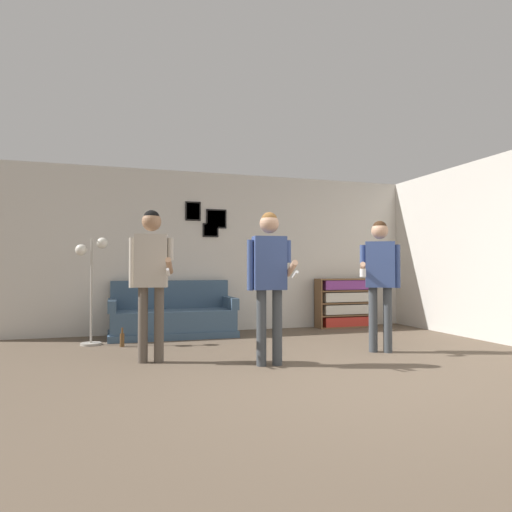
{
  "coord_description": "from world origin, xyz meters",
  "views": [
    {
      "loc": [
        -2.16,
        -3.71,
        1.08
      ],
      "look_at": [
        -0.4,
        1.95,
        1.23
      ],
      "focal_mm": 32.0,
      "sensor_mm": 36.0,
      "label": 1
    }
  ],
  "objects_px": {
    "person_player_foreground_left": "(151,268)",
    "person_watcher_holding_cup": "(380,271)",
    "couch": "(173,318)",
    "floor_lamp": "(92,271)",
    "person_player_foreground_center": "(269,271)",
    "bookshelf": "(346,303)",
    "bottle_on_floor": "(122,339)"
  },
  "relations": [
    {
      "from": "person_player_foreground_left",
      "to": "person_watcher_holding_cup",
      "type": "xyz_separation_m",
      "value": [
        2.84,
        -0.23,
        -0.04
      ]
    },
    {
      "from": "couch",
      "to": "person_player_foreground_left",
      "type": "distance_m",
      "value": 2.13
    },
    {
      "from": "floor_lamp",
      "to": "person_player_foreground_center",
      "type": "height_order",
      "value": "person_player_foreground_center"
    },
    {
      "from": "couch",
      "to": "person_player_foreground_left",
      "type": "height_order",
      "value": "person_player_foreground_left"
    },
    {
      "from": "couch",
      "to": "bookshelf",
      "type": "xyz_separation_m",
      "value": [
        3.14,
        0.2,
        0.15
      ]
    },
    {
      "from": "bookshelf",
      "to": "floor_lamp",
      "type": "bearing_deg",
      "value": -171.32
    },
    {
      "from": "bookshelf",
      "to": "couch",
      "type": "bearing_deg",
      "value": -176.38
    },
    {
      "from": "bottle_on_floor",
      "to": "couch",
      "type": "bearing_deg",
      "value": 43.94
    },
    {
      "from": "person_player_foreground_left",
      "to": "person_watcher_holding_cup",
      "type": "distance_m",
      "value": 2.85
    },
    {
      "from": "couch",
      "to": "bookshelf",
      "type": "height_order",
      "value": "bookshelf"
    },
    {
      "from": "person_watcher_holding_cup",
      "to": "bottle_on_floor",
      "type": "xyz_separation_m",
      "value": [
        -3.14,
        1.4,
        -0.93
      ]
    },
    {
      "from": "bookshelf",
      "to": "bottle_on_floor",
      "type": "xyz_separation_m",
      "value": [
        -3.91,
        -0.94,
        -0.34
      ]
    },
    {
      "from": "couch",
      "to": "person_player_foreground_center",
      "type": "bearing_deg",
      "value": -72.91
    },
    {
      "from": "couch",
      "to": "bookshelf",
      "type": "distance_m",
      "value": 3.15
    },
    {
      "from": "person_watcher_holding_cup",
      "to": "floor_lamp",
      "type": "bearing_deg",
      "value": 154.68
    },
    {
      "from": "bookshelf",
      "to": "bottle_on_floor",
      "type": "distance_m",
      "value": 4.04
    },
    {
      "from": "couch",
      "to": "bottle_on_floor",
      "type": "bearing_deg",
      "value": -136.06
    },
    {
      "from": "bottle_on_floor",
      "to": "person_watcher_holding_cup",
      "type": "bearing_deg",
      "value": -24.01
    },
    {
      "from": "bookshelf",
      "to": "person_watcher_holding_cup",
      "type": "height_order",
      "value": "person_watcher_holding_cup"
    },
    {
      "from": "bookshelf",
      "to": "bottle_on_floor",
      "type": "relative_size",
      "value": 4.3
    },
    {
      "from": "couch",
      "to": "bottle_on_floor",
      "type": "relative_size",
      "value": 7.47
    },
    {
      "from": "floor_lamp",
      "to": "person_player_foreground_center",
      "type": "relative_size",
      "value": 0.89
    },
    {
      "from": "person_player_foreground_left",
      "to": "person_watcher_holding_cup",
      "type": "bearing_deg",
      "value": -4.54
    },
    {
      "from": "couch",
      "to": "person_watcher_holding_cup",
      "type": "distance_m",
      "value": 3.28
    },
    {
      "from": "person_player_foreground_left",
      "to": "bookshelf",
      "type": "bearing_deg",
      "value": 30.3
    },
    {
      "from": "bookshelf",
      "to": "person_watcher_holding_cup",
      "type": "xyz_separation_m",
      "value": [
        -0.77,
        -2.34,
        0.59
      ]
    },
    {
      "from": "floor_lamp",
      "to": "person_watcher_holding_cup",
      "type": "xyz_separation_m",
      "value": [
        3.55,
        -1.68,
        0.01
      ]
    },
    {
      "from": "person_player_foreground_center",
      "to": "person_player_foreground_left",
      "type": "bearing_deg",
      "value": 156.0
    },
    {
      "from": "couch",
      "to": "bookshelf",
      "type": "bearing_deg",
      "value": 3.62
    },
    {
      "from": "couch",
      "to": "person_watcher_holding_cup",
      "type": "xyz_separation_m",
      "value": [
        2.37,
        -2.14,
        0.74
      ]
    },
    {
      "from": "floor_lamp",
      "to": "bottle_on_floor",
      "type": "relative_size",
      "value": 5.78
    },
    {
      "from": "bookshelf",
      "to": "floor_lamp",
      "type": "xyz_separation_m",
      "value": [
        -4.33,
        -0.66,
        0.59
      ]
    }
  ]
}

